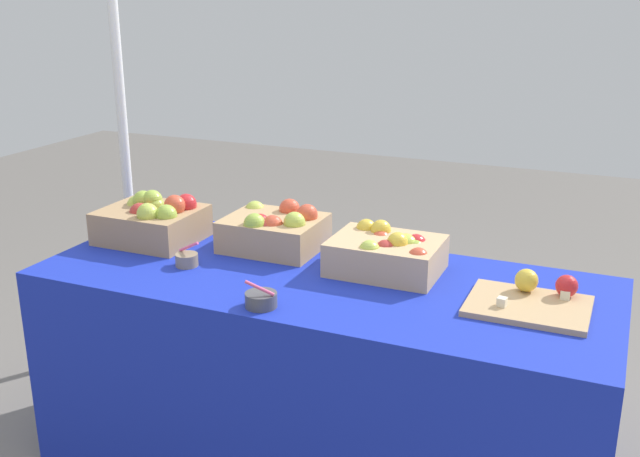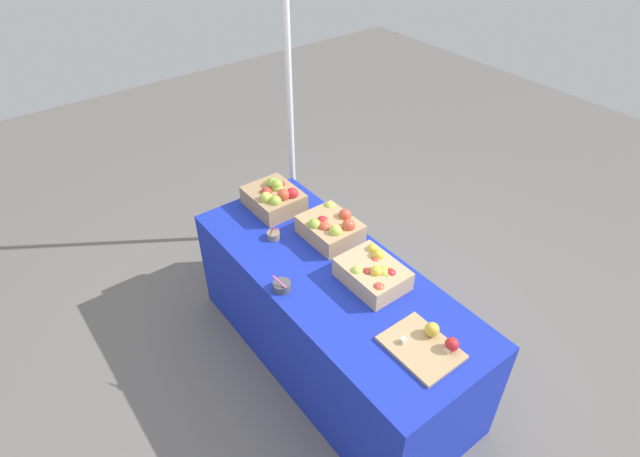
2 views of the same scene
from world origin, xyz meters
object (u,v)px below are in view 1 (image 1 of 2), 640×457
object	(u,v)px
apple_crate_middle	(275,230)
sample_bowl_mid	(187,259)
apple_crate_left	(153,220)
apple_crate_right	(388,253)
cutting_board_front	(533,299)
tent_pole	(122,120)
sample_bowl_near	(261,299)

from	to	relation	value
apple_crate_middle	sample_bowl_mid	distance (m)	0.34
apple_crate_left	sample_bowl_mid	xyz separation A→B (m)	(0.27, -0.18, -0.06)
apple_crate_right	sample_bowl_mid	size ratio (longest dim) A/B	4.06
apple_crate_left	apple_crate_right	size ratio (longest dim) A/B	0.98
apple_crate_right	cutting_board_front	bearing A→B (deg)	-11.26
cutting_board_front	tent_pole	xyz separation A→B (m)	(-1.86, 0.52, 0.33)
apple_crate_middle	tent_pole	world-z (taller)	tent_pole
sample_bowl_mid	apple_crate_right	bearing A→B (deg)	18.72
apple_crate_middle	sample_bowl_near	xyz separation A→B (m)	(0.19, -0.48, -0.05)
apple_crate_left	tent_pole	xyz separation A→B (m)	(-0.46, 0.45, 0.27)
tent_pole	apple_crate_left	bearing A→B (deg)	-44.55
cutting_board_front	apple_crate_left	bearing A→B (deg)	177.47
sample_bowl_mid	sample_bowl_near	bearing A→B (deg)	-27.43
apple_crate_right	cutting_board_front	distance (m)	0.50
sample_bowl_mid	tent_pole	xyz separation A→B (m)	(-0.73, 0.64, 0.33)
apple_crate_middle	sample_bowl_near	bearing A→B (deg)	-67.97
apple_crate_left	sample_bowl_near	world-z (taller)	apple_crate_left
apple_crate_right	sample_bowl_mid	world-z (taller)	apple_crate_right
apple_crate_left	apple_crate_middle	distance (m)	0.47
apple_crate_left	sample_bowl_mid	size ratio (longest dim) A/B	3.99
cutting_board_front	sample_bowl_mid	distance (m)	1.14
sample_bowl_mid	apple_crate_middle	bearing A→B (deg)	54.59
apple_crate_left	apple_crate_right	xyz separation A→B (m)	(0.92, 0.04, -0.01)
apple_crate_left	apple_crate_middle	bearing A→B (deg)	11.38
apple_crate_middle	cutting_board_front	bearing A→B (deg)	-9.40
apple_crate_left	apple_crate_right	bearing A→B (deg)	2.20
apple_crate_left	tent_pole	world-z (taller)	tent_pole
sample_bowl_near	tent_pole	world-z (taller)	tent_pole
apple_crate_right	tent_pole	size ratio (longest dim) A/B	0.17
sample_bowl_near	sample_bowl_mid	distance (m)	0.44
apple_crate_middle	tent_pole	distance (m)	1.03
apple_crate_middle	cutting_board_front	size ratio (longest dim) A/B	0.96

